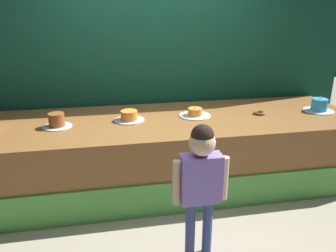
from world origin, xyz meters
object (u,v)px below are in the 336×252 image
(donut, at_px, (259,113))
(cake_center_right, at_px, (195,113))
(cake_far_left, at_px, (57,121))
(cake_far_right, at_px, (319,106))
(cake_center_left, at_px, (129,116))
(child_figure, at_px, (201,175))

(donut, bearing_deg, cake_center_right, 174.10)
(cake_far_left, bearing_deg, cake_far_right, 0.03)
(donut, xyz_separation_m, cake_center_left, (-1.47, 0.05, 0.03))
(child_figure, height_order, cake_far_right, child_figure)
(child_figure, relative_size, cake_center_left, 3.46)
(cake_center_right, relative_size, cake_far_right, 1.02)
(cake_far_left, height_order, cake_center_left, cake_far_left)
(cake_far_left, xyz_separation_m, cake_center_right, (1.47, 0.09, -0.03))
(child_figure, relative_size, cake_center_right, 3.20)
(donut, relative_size, cake_far_left, 0.46)
(cake_far_left, distance_m, cake_center_left, 0.74)
(cake_center_left, relative_size, cake_far_right, 0.94)
(donut, relative_size, cake_center_left, 0.41)
(donut, height_order, cake_far_left, cake_far_left)
(cake_far_left, relative_size, cake_center_left, 0.89)
(cake_far_left, bearing_deg, cake_center_right, 3.53)
(child_figure, xyz_separation_m, cake_center_right, (0.29, 1.27, 0.08))
(child_figure, height_order, cake_center_left, child_figure)
(cake_center_right, distance_m, cake_far_right, 1.47)
(donut, xyz_separation_m, cake_center_right, (-0.73, 0.08, 0.02))
(cake_far_left, distance_m, cake_center_right, 1.47)
(donut, bearing_deg, child_figure, -130.76)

